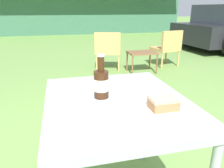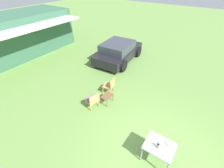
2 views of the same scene
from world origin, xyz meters
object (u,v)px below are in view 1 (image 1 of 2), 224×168
garden_side_table (142,54)px  cola_bottle_near (101,83)px  wicker_chair_plain (167,46)px  wicker_chair_cushioned (108,49)px  patio_table (116,112)px  cake_on_plate (161,106)px

garden_side_table → cola_bottle_near: bearing=-115.3°
wicker_chair_plain → wicker_chair_cushioned: bearing=-13.0°
wicker_chair_plain → patio_table: bearing=46.5°
wicker_chair_cushioned → cake_on_plate: size_ratio=3.37×
garden_side_table → cake_on_plate: cake_on_plate is taller
patio_table → garden_side_table: bearing=66.2°
wicker_chair_cushioned → wicker_chair_plain: size_ratio=1.00×
wicker_chair_cushioned → cake_on_plate: cake_on_plate is taller
wicker_chair_cushioned → garden_side_table: (0.59, -0.34, -0.07)m
cola_bottle_near → wicker_chair_cushioned: bearing=76.8°
wicker_chair_cushioned → garden_side_table: size_ratio=1.42×
wicker_chair_plain → garden_side_table: bearing=13.1°
wicker_chair_cushioned → wicker_chair_plain: bearing=-164.3°
wicker_chair_plain → garden_side_table: wicker_chair_plain is taller
wicker_chair_plain → patio_table: (-1.94, -3.17, 0.23)m
cola_bottle_near → patio_table: bearing=-31.5°
wicker_chair_cushioned → wicker_chair_plain: same height
cake_on_plate → wicker_chair_cushioned: bearing=81.5°
cake_on_plate → cola_bottle_near: size_ratio=0.97×
patio_table → cake_on_plate: cake_on_plate is taller
wicker_chair_cushioned → patio_table: 3.27m
garden_side_table → wicker_chair_plain: bearing=25.1°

